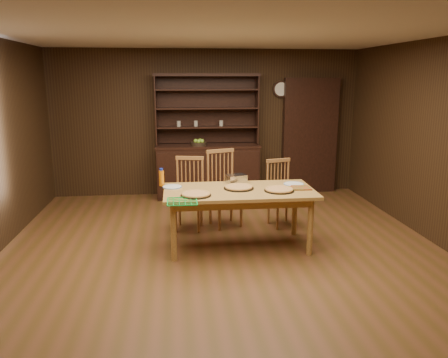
{
  "coord_description": "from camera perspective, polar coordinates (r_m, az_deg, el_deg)",
  "views": [
    {
      "loc": [
        -0.55,
        -4.9,
        2.1
      ],
      "look_at": [
        0.03,
        0.4,
        0.86
      ],
      "focal_mm": 35.0,
      "sensor_mm": 36.0,
      "label": 1
    }
  ],
  "objects": [
    {
      "name": "floor",
      "position": [
        5.36,
        0.11,
        -9.97
      ],
      "size": [
        6.0,
        6.0,
        0.0
      ],
      "primitive_type": "plane",
      "color": "brown",
      "rests_on": "ground"
    },
    {
      "name": "room_shell",
      "position": [
        4.96,
        0.12,
        7.04
      ],
      "size": [
        6.0,
        6.0,
        6.0
      ],
      "color": "silver",
      "rests_on": "floor"
    },
    {
      "name": "china_hutch",
      "position": [
        7.82,
        -2.14,
        1.99
      ],
      "size": [
        1.84,
        0.52,
        2.17
      ],
      "color": "black",
      "rests_on": "floor"
    },
    {
      "name": "doorway",
      "position": [
        8.25,
        11.1,
        5.53
      ],
      "size": [
        1.0,
        0.18,
        2.1
      ],
      "primitive_type": "cube",
      "color": "black",
      "rests_on": "floor"
    },
    {
      "name": "wall_clock",
      "position": [
        8.09,
        7.45,
        11.57
      ],
      "size": [
        0.3,
        0.05,
        0.3
      ],
      "color": "black",
      "rests_on": "room_shell"
    },
    {
      "name": "dining_table",
      "position": [
        5.43,
        1.98,
        -2.24
      ],
      "size": [
        1.85,
        0.93,
        0.75
      ],
      "color": "#C39144",
      "rests_on": "floor"
    },
    {
      "name": "chair_left",
      "position": [
        6.19,
        -4.56,
        -1.56
      ],
      "size": [
        0.49,
        0.47,
        1.02
      ],
      "rotation": [
        0.0,
        0.0,
        -0.19
      ],
      "color": "#A06C36",
      "rests_on": "floor"
    },
    {
      "name": "chair_center",
      "position": [
        6.31,
        -0.11,
        -0.83
      ],
      "size": [
        0.57,
        0.55,
        1.1
      ],
      "rotation": [
        0.0,
        0.0,
        0.33
      ],
      "color": "#A06C36",
      "rests_on": "floor"
    },
    {
      "name": "chair_right",
      "position": [
        6.38,
        7.38,
        -1.5
      ],
      "size": [
        0.47,
        0.46,
        0.96
      ],
      "rotation": [
        0.0,
        0.0,
        0.26
      ],
      "color": "#A06C36",
      "rests_on": "floor"
    },
    {
      "name": "pizza_left",
      "position": [
        5.13,
        -3.7,
        -2.0
      ],
      "size": [
        0.36,
        0.36,
        0.04
      ],
      "color": "black",
      "rests_on": "dining_table"
    },
    {
      "name": "pizza_right",
      "position": [
        5.37,
        7.22,
        -1.38
      ],
      "size": [
        0.37,
        0.37,
        0.04
      ],
      "color": "black",
      "rests_on": "dining_table"
    },
    {
      "name": "pizza_center",
      "position": [
        5.45,
        1.94,
        -1.09
      ],
      "size": [
        0.38,
        0.38,
        0.04
      ],
      "color": "black",
      "rests_on": "dining_table"
    },
    {
      "name": "cooling_rack",
      "position": [
        4.89,
        -5.49,
        -2.9
      ],
      "size": [
        0.35,
        0.35,
        0.01
      ],
      "primitive_type": null,
      "rotation": [
        0.0,
        0.0,
        -0.1
      ],
      "color": "green",
      "rests_on": "dining_table"
    },
    {
      "name": "plate_left",
      "position": [
        5.54,
        -6.77,
        -1.02
      ],
      "size": [
        0.24,
        0.24,
        0.02
      ],
      "color": "white",
      "rests_on": "dining_table"
    },
    {
      "name": "plate_right",
      "position": [
        5.72,
        9.09,
        -0.66
      ],
      "size": [
        0.26,
        0.26,
        0.02
      ],
      "color": "white",
      "rests_on": "dining_table"
    },
    {
      "name": "foil_dish",
      "position": [
        5.78,
        1.6,
        0.07
      ],
      "size": [
        0.29,
        0.25,
        0.1
      ],
      "primitive_type": "cube",
      "rotation": [
        0.0,
        0.0,
        0.3
      ],
      "color": "white",
      "rests_on": "dining_table"
    },
    {
      "name": "juice_bottle",
      "position": [
        5.63,
        -8.16,
        0.18
      ],
      "size": [
        0.06,
        0.06,
        0.23
      ],
      "color": "orange",
      "rests_on": "dining_table"
    },
    {
      "name": "pot_holder_a",
      "position": [
        5.54,
        10.06,
        -1.13
      ],
      "size": [
        0.23,
        0.23,
        0.02
      ],
      "primitive_type": "cube",
      "rotation": [
        0.0,
        0.0,
        -0.05
      ],
      "color": "red",
      "rests_on": "dining_table"
    },
    {
      "name": "pot_holder_b",
      "position": [
        5.51,
        9.32,
        -1.2
      ],
      "size": [
        0.22,
        0.22,
        0.01
      ],
      "primitive_type": "cube",
      "rotation": [
        0.0,
        0.0,
        -0.17
      ],
      "color": "red",
      "rests_on": "dining_table"
    },
    {
      "name": "fruit_bowl",
      "position": [
        7.68,
        -3.32,
        4.71
      ],
      "size": [
        0.28,
        0.28,
        0.12
      ],
      "color": "black",
      "rests_on": "china_hutch"
    }
  ]
}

